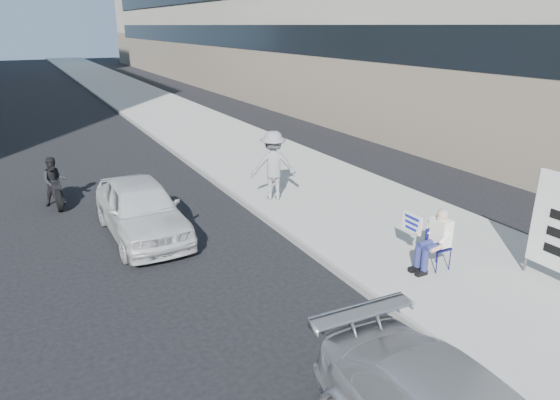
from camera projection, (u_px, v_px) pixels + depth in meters
ground at (309, 322)px, 8.76m from camera, size 160.00×160.00×0.00m
near_sidewalk at (182, 119)px, 27.17m from camera, size 5.00×120.00×0.15m
seated_protester at (434, 237)px, 10.13m from camera, size 0.83×1.12×1.31m
jogger at (273, 165)px, 14.24m from camera, size 1.46×1.12×1.99m
white_sedan_near at (141, 208)px, 12.17m from camera, size 1.75×4.18×1.41m
motorcycle at (55, 184)px, 14.30m from camera, size 0.70×2.04×1.42m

